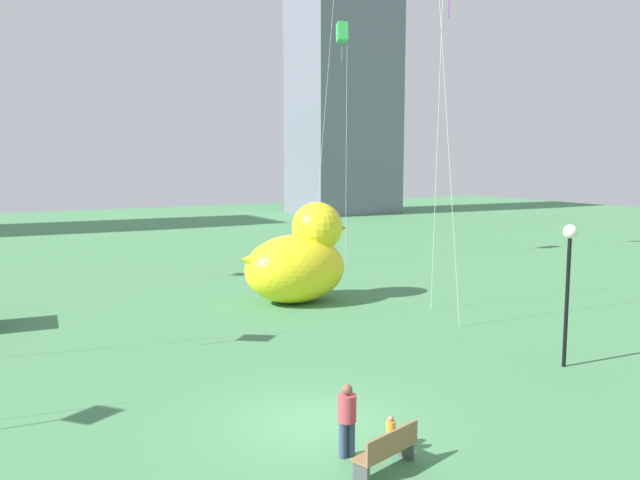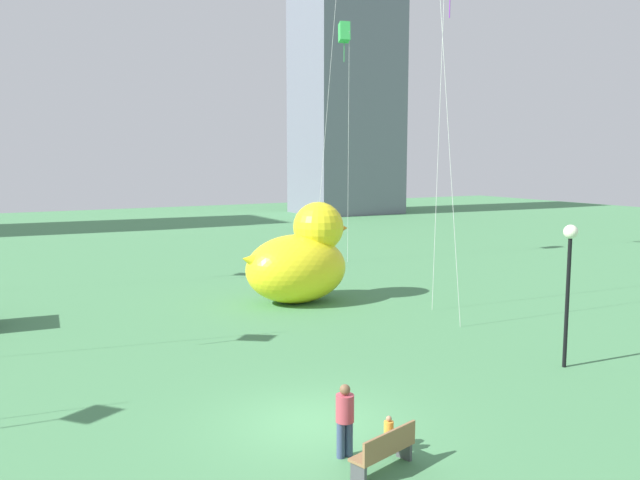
{
  "view_description": "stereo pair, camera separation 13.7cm",
  "coord_description": "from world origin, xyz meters",
  "px_view_note": "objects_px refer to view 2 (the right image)",
  "views": [
    {
      "loc": [
        -7.26,
        -13.18,
        6.41
      ],
      "look_at": [
        2.75,
        4.61,
        3.81
      ],
      "focal_mm": 36.39,
      "sensor_mm": 36.0,
      "label": 1
    },
    {
      "loc": [
        -7.14,
        -13.25,
        6.41
      ],
      "look_at": [
        2.75,
        4.61,
        3.81
      ],
      "focal_mm": 36.39,
      "sensor_mm": 36.0,
      "label": 2
    }
  ],
  "objects_px": {
    "person_adult": "(345,417)",
    "person_child": "(389,433)",
    "lamppost": "(569,262)",
    "kite_green": "(344,34)",
    "giant_inflatable_duck": "(300,260)",
    "park_bench": "(385,449)"
  },
  "relations": [
    {
      "from": "giant_inflatable_duck",
      "to": "lamppost",
      "type": "height_order",
      "value": "giant_inflatable_duck"
    },
    {
      "from": "lamppost",
      "to": "kite_green",
      "type": "height_order",
      "value": "kite_green"
    },
    {
      "from": "lamppost",
      "to": "person_adult",
      "type": "bearing_deg",
      "value": -168.19
    },
    {
      "from": "park_bench",
      "to": "kite_green",
      "type": "height_order",
      "value": "kite_green"
    },
    {
      "from": "giant_inflatable_duck",
      "to": "kite_green",
      "type": "height_order",
      "value": "kite_green"
    },
    {
      "from": "lamppost",
      "to": "person_child",
      "type": "bearing_deg",
      "value": -164.58
    },
    {
      "from": "giant_inflatable_duck",
      "to": "lamppost",
      "type": "distance_m",
      "value": 12.45
    },
    {
      "from": "lamppost",
      "to": "kite_green",
      "type": "relative_size",
      "value": 0.31
    },
    {
      "from": "person_adult",
      "to": "kite_green",
      "type": "height_order",
      "value": "kite_green"
    },
    {
      "from": "person_child",
      "to": "giant_inflatable_duck",
      "type": "relative_size",
      "value": 0.16
    },
    {
      "from": "person_child",
      "to": "person_adult",
      "type": "bearing_deg",
      "value": 158.39
    },
    {
      "from": "park_bench",
      "to": "kite_green",
      "type": "relative_size",
      "value": 0.12
    },
    {
      "from": "lamppost",
      "to": "park_bench",
      "type": "bearing_deg",
      "value": -161.7
    },
    {
      "from": "park_bench",
      "to": "lamppost",
      "type": "height_order",
      "value": "lamppost"
    },
    {
      "from": "kite_green",
      "to": "person_adult",
      "type": "bearing_deg",
      "value": -120.92
    },
    {
      "from": "person_adult",
      "to": "giant_inflatable_duck",
      "type": "distance_m",
      "value": 15.2
    },
    {
      "from": "park_bench",
      "to": "giant_inflatable_duck",
      "type": "xyz_separation_m",
      "value": [
        5.69,
        14.88,
        1.42
      ]
    },
    {
      "from": "giant_inflatable_duck",
      "to": "kite_green",
      "type": "relative_size",
      "value": 0.37
    },
    {
      "from": "person_adult",
      "to": "kite_green",
      "type": "xyz_separation_m",
      "value": [
        13.36,
        22.31,
        12.72
      ]
    },
    {
      "from": "person_adult",
      "to": "kite_green",
      "type": "distance_m",
      "value": 28.95
    },
    {
      "from": "person_adult",
      "to": "person_child",
      "type": "distance_m",
      "value": 1.05
    },
    {
      "from": "lamppost",
      "to": "kite_green",
      "type": "distance_m",
      "value": 23.29
    }
  ]
}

